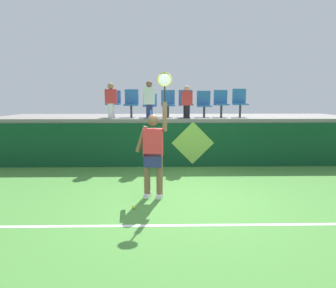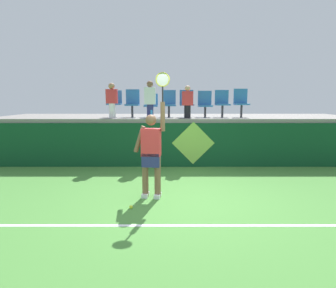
{
  "view_description": "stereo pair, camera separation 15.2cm",
  "coord_description": "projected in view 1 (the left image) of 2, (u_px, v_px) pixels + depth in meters",
  "views": [
    {
      "loc": [
        -0.45,
        -5.64,
        2.02
      ],
      "look_at": [
        -0.32,
        1.07,
        0.99
      ],
      "focal_mm": 31.39,
      "sensor_mm": 36.0,
      "label": 1
    },
    {
      "loc": [
        -0.29,
        -5.64,
        2.02
      ],
      "look_at": [
        -0.32,
        1.07,
        0.99
      ],
      "focal_mm": 31.39,
      "sensor_mm": 36.0,
      "label": 2
    }
  ],
  "objects": [
    {
      "name": "stadium_chair_7",
      "position": [
        240.0,
        101.0,
        9.5
      ],
      "size": [
        0.44,
        0.42,
        0.91
      ],
      "color": "#38383D",
      "rests_on": "spectator_platform"
    },
    {
      "name": "ground_plane",
      "position": [
        185.0,
        200.0,
        5.89
      ],
      "size": [
        40.0,
        40.0,
        0.0
      ],
      "primitive_type": "plane",
      "color": "#478438"
    },
    {
      "name": "spectator_2",
      "position": [
        111.0,
        100.0,
        8.97
      ],
      "size": [
        0.34,
        0.2,
        1.07
      ],
      "color": "white",
      "rests_on": "spectator_platform"
    },
    {
      "name": "water_bottle",
      "position": [
        151.0,
        114.0,
        8.78
      ],
      "size": [
        0.06,
        0.06,
        0.26
      ],
      "primitive_type": "cylinder",
      "color": "#338CE5",
      "rests_on": "spectator_platform"
    },
    {
      "name": "tennis_player",
      "position": [
        153.0,
        151.0,
        5.95
      ],
      "size": [
        0.75,
        0.32,
        2.53
      ],
      "color": "white",
      "rests_on": "ground_plane"
    },
    {
      "name": "tennis_ball",
      "position": [
        134.0,
        207.0,
        5.44
      ],
      "size": [
        0.07,
        0.07,
        0.07
      ],
      "primitive_type": "sphere",
      "color": "#D1E533",
      "rests_on": "ground_plane"
    },
    {
      "name": "spectator_1",
      "position": [
        187.0,
        101.0,
        9.04
      ],
      "size": [
        0.34,
        0.2,
        0.99
      ],
      "color": "black",
      "rests_on": "spectator_platform"
    },
    {
      "name": "stadium_chair_1",
      "position": [
        131.0,
        102.0,
        9.43
      ],
      "size": [
        0.44,
        0.42,
        0.89
      ],
      "color": "#38383D",
      "rests_on": "spectator_platform"
    },
    {
      "name": "stadium_chair_5",
      "position": [
        204.0,
        103.0,
        9.48
      ],
      "size": [
        0.44,
        0.42,
        0.85
      ],
      "color": "#38383D",
      "rests_on": "spectator_platform"
    },
    {
      "name": "stadium_chair_0",
      "position": [
        113.0,
        102.0,
        9.42
      ],
      "size": [
        0.44,
        0.42,
        0.86
      ],
      "color": "#38383D",
      "rests_on": "spectator_platform"
    },
    {
      "name": "spectator_platform",
      "position": [
        175.0,
        118.0,
        10.19
      ],
      "size": [
        11.9,
        3.09,
        0.12
      ],
      "primitive_type": "cube",
      "color": "gray",
      "rests_on": "court_back_wall"
    },
    {
      "name": "spectator_0",
      "position": [
        149.0,
        99.0,
        8.98
      ],
      "size": [
        0.34,
        0.2,
        1.13
      ],
      "color": "navy",
      "rests_on": "spectator_platform"
    },
    {
      "name": "court_back_wall",
      "position": [
        177.0,
        145.0,
        8.83
      ],
      "size": [
        11.9,
        0.2,
        1.31
      ],
      "primitive_type": "cube",
      "color": "#0F4223",
      "rests_on": "ground_plane"
    },
    {
      "name": "stadium_chair_6",
      "position": [
        221.0,
        102.0,
        9.49
      ],
      "size": [
        0.44,
        0.42,
        0.87
      ],
      "color": "#38383D",
      "rests_on": "spectator_platform"
    },
    {
      "name": "stadium_chair_4",
      "position": [
        186.0,
        102.0,
        9.46
      ],
      "size": [
        0.44,
        0.42,
        0.88
      ],
      "color": "#38383D",
      "rests_on": "spectator_platform"
    },
    {
      "name": "stadium_chair_2",
      "position": [
        150.0,
        104.0,
        9.44
      ],
      "size": [
        0.44,
        0.42,
        0.76
      ],
      "color": "#38383D",
      "rests_on": "spectator_platform"
    },
    {
      "name": "stadium_chair_3",
      "position": [
        168.0,
        102.0,
        9.46
      ],
      "size": [
        0.44,
        0.42,
        0.87
      ],
      "color": "#38383D",
      "rests_on": "spectator_platform"
    },
    {
      "name": "court_baseline_stripe",
      "position": [
        190.0,
        225.0,
        4.73
      ],
      "size": [
        10.71,
        0.08,
        0.01
      ],
      "primitive_type": "cube",
      "color": "white",
      "rests_on": "ground_plane"
    },
    {
      "name": "wall_signage_mount",
      "position": [
        192.0,
        167.0,
        8.83
      ],
      "size": [
        1.27,
        0.01,
        1.36
      ],
      "color": "#0F4223",
      "rests_on": "ground_plane"
    }
  ]
}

